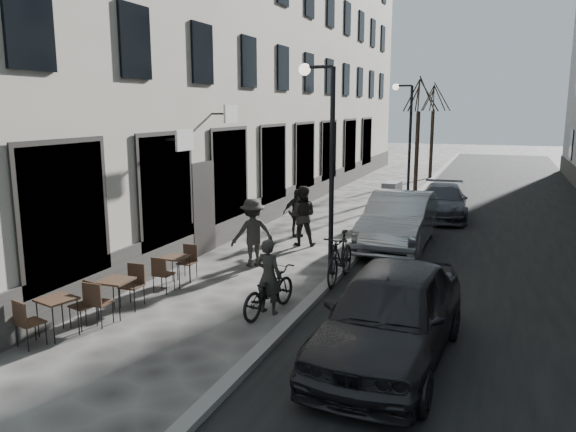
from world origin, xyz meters
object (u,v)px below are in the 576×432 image
Objects in this scene: pedestrian_mid at (253,233)px; car_near at (390,314)px; car_far at (443,202)px; car_mid at (399,220)px; pedestrian_far at (297,213)px; tree_near at (419,95)px; utility_cabinet at (391,201)px; pedestrian_near at (302,216)px; streetlamp_far at (406,129)px; bistro_set_a at (58,313)px; bistro_set_b at (116,294)px; bicycle at (269,291)px; tree_far at (434,97)px; moped at (340,257)px; bistro_set_c at (176,268)px; streetlamp_near at (325,147)px.

pedestrian_mid is 6.15m from car_near.
car_near is 12.81m from car_far.
pedestrian_far is at bearing 176.52° from car_mid.
utility_cabinet is at bearing -88.47° from tree_near.
tree_near is 12.94m from pedestrian_near.
car_mid is at bearing -39.34° from pedestrian_far.
pedestrian_mid is 0.42× the size of car_far.
bistro_set_a is (-3.35, -17.34, -2.72)m from streetlamp_far.
streetlamp_far is at bearing 101.86° from car_near.
tree_near is 3.85× the size of bistro_set_b.
car_far is (4.07, 4.85, -0.15)m from pedestrian_far.
pedestrian_far is at bearing -115.63° from utility_cabinet.
bistro_set_a is 0.83× the size of bicycle.
utility_cabinet is at bearing 103.86° from car_mid.
car_mid reaches higher than car_far.
bicycle is at bearing -102.73° from car_mid.
pedestrian_mid is (-2.04, -20.89, -3.77)m from tree_far.
utility_cabinet is (3.31, 11.60, 0.26)m from bistro_set_b.
pedestrian_mid reaches higher than bicycle.
moped is (2.49, -0.50, -0.29)m from pedestrian_mid.
streetlamp_far reaches higher than bistro_set_c.
streetlamp_near is 5.40m from car_near.
bistro_set_b is 2.07m from bistro_set_c.
pedestrian_far reaches higher than car_far.
tree_near is 8.49m from utility_cabinet.
pedestrian_near is (1.44, 4.75, 0.47)m from bistro_set_c.
bistro_set_b is 0.83× the size of bicycle.
bistro_set_c is at bearing 60.84° from pedestrian_near.
bistro_set_a is 0.32× the size of car_near.
bistro_set_b is at bearing -118.95° from car_mid.
car_near is (2.34, -19.20, -3.87)m from tree_near.
streetlamp_near and streetlamp_far have the same top height.
bistro_set_c is 10.06m from utility_cabinet.
utility_cabinet reaches higher than car_far.
streetlamp_near reaches higher than utility_cabinet.
bicycle is 2.65m from moped.
bistro_set_a is 1.28m from bistro_set_b.
pedestrian_near is 2.65m from pedestrian_mid.
bistro_set_b reaches higher than bistro_set_c.
pedestrian_far is 6.33m from car_far.
pedestrian_mid is (-1.97, -11.89, -2.27)m from streetlamp_far.
bicycle is at bearing -91.04° from tree_near.
utility_cabinet is 0.29× the size of car_mid.
streetlamp_far is 1.09× the size of car_near.
car_mid reaches higher than utility_cabinet.
streetlamp_near is at bearing -90.00° from streetlamp_far.
pedestrian_mid is (1.07, 4.21, 0.44)m from bistro_set_b.
car_near is at bearing -96.20° from pedestrian_far.
utility_cabinet is at bearing -82.96° from bicycle.
utility_cabinet is 0.79× the size of pedestrian_mid.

